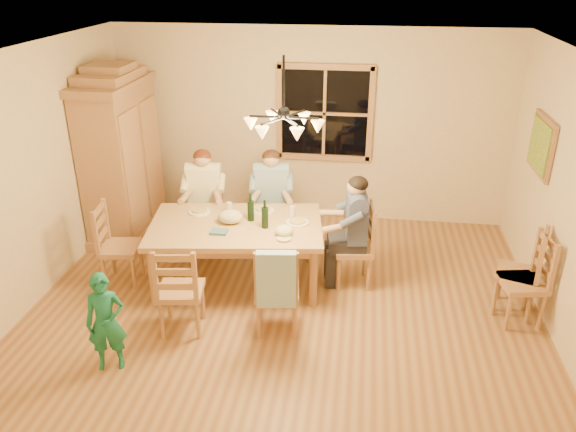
# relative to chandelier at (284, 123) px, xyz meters

# --- Properties ---
(floor) EXTENTS (5.50, 5.50, 0.00)m
(floor) POSITION_rel_chandelier_xyz_m (0.00, 0.00, -2.08)
(floor) COLOR #905A34
(floor) RESTS_ON ground
(ceiling) EXTENTS (5.50, 5.00, 0.02)m
(ceiling) POSITION_rel_chandelier_xyz_m (0.00, 0.00, 0.62)
(ceiling) COLOR white
(ceiling) RESTS_ON wall_back
(wall_back) EXTENTS (5.50, 0.02, 2.70)m
(wall_back) POSITION_rel_chandelier_xyz_m (0.00, 2.50, -0.73)
(wall_back) COLOR beige
(wall_back) RESTS_ON floor
(wall_left) EXTENTS (0.02, 5.00, 2.70)m
(wall_left) POSITION_rel_chandelier_xyz_m (-2.75, 0.00, -0.73)
(wall_left) COLOR beige
(wall_left) RESTS_ON floor
(wall_right) EXTENTS (0.02, 5.00, 2.70)m
(wall_right) POSITION_rel_chandelier_xyz_m (2.75, 0.00, -0.73)
(wall_right) COLOR beige
(wall_right) RESTS_ON floor
(window) EXTENTS (1.30, 0.06, 1.30)m
(window) POSITION_rel_chandelier_xyz_m (0.20, 2.47, -0.53)
(window) COLOR black
(window) RESTS_ON wall_back
(painting) EXTENTS (0.06, 0.78, 0.64)m
(painting) POSITION_rel_chandelier_xyz_m (2.71, 1.20, -0.48)
(painting) COLOR #8D5F3D
(painting) RESTS_ON wall_right
(chandelier) EXTENTS (0.77, 0.68, 0.71)m
(chandelier) POSITION_rel_chandelier_xyz_m (0.00, 0.00, 0.00)
(chandelier) COLOR black
(chandelier) RESTS_ON ceiling
(armoire) EXTENTS (0.66, 1.40, 2.30)m
(armoire) POSITION_rel_chandelier_xyz_m (-2.42, 1.60, -1.02)
(armoire) COLOR #8D5F3D
(armoire) RESTS_ON floor
(dining_table) EXTENTS (2.07, 1.43, 0.76)m
(dining_table) POSITION_rel_chandelier_xyz_m (-0.62, 0.46, -1.42)
(dining_table) COLOR tan
(dining_table) RESTS_ON floor
(chair_far_left) EXTENTS (0.49, 0.48, 0.99)m
(chair_far_left) POSITION_rel_chandelier_xyz_m (-1.22, 1.30, -1.77)
(chair_far_left) COLOR #A47048
(chair_far_left) RESTS_ON floor
(chair_far_right) EXTENTS (0.49, 0.48, 0.99)m
(chair_far_right) POSITION_rel_chandelier_xyz_m (-0.37, 1.41, -1.77)
(chair_far_right) COLOR #A47048
(chair_far_right) RESTS_ON floor
(chair_near_left) EXTENTS (0.49, 0.48, 0.99)m
(chair_near_left) POSITION_rel_chandelier_xyz_m (-0.98, -0.51, -1.77)
(chair_near_left) COLOR #A47048
(chair_near_left) RESTS_ON floor
(chair_near_right) EXTENTS (0.49, 0.48, 0.99)m
(chair_near_right) POSITION_rel_chandelier_xyz_m (-0.02, -0.38, -1.77)
(chair_near_right) COLOR #A47048
(chair_near_right) RESTS_ON floor
(chair_end_left) EXTENTS (0.48, 0.49, 0.99)m
(chair_end_left) POSITION_rel_chandelier_xyz_m (-1.95, 0.28, -1.77)
(chair_end_left) COLOR #A47048
(chair_end_left) RESTS_ON floor
(chair_end_right) EXTENTS (0.48, 0.49, 0.99)m
(chair_end_right) POSITION_rel_chandelier_xyz_m (0.71, 0.64, -1.77)
(chair_end_right) COLOR #A47048
(chair_end_right) RESTS_ON floor
(adult_woman) EXTENTS (0.43, 0.47, 0.87)m
(adult_woman) POSITION_rel_chandelier_xyz_m (-1.22, 1.30, -1.24)
(adult_woman) COLOR beige
(adult_woman) RESTS_ON floor
(adult_plaid_man) EXTENTS (0.43, 0.47, 0.87)m
(adult_plaid_man) POSITION_rel_chandelier_xyz_m (-0.37, 1.41, -1.24)
(adult_plaid_man) COLOR teal
(adult_plaid_man) RESTS_ON floor
(adult_slate_man) EXTENTS (0.47, 0.43, 0.87)m
(adult_slate_man) POSITION_rel_chandelier_xyz_m (0.71, 0.64, -1.24)
(adult_slate_man) COLOR #424A6A
(adult_slate_man) RESTS_ON floor
(towel) EXTENTS (0.39, 0.15, 0.58)m
(towel) POSITION_rel_chandelier_xyz_m (0.00, -0.57, -1.38)
(towel) COLOR #93B6C7
(towel) RESTS_ON chair_near_right
(wine_bottle_a) EXTENTS (0.08, 0.08, 0.33)m
(wine_bottle_a) POSITION_rel_chandelier_xyz_m (-0.47, 0.58, -1.15)
(wine_bottle_a) COLOR black
(wine_bottle_a) RESTS_ON dining_table
(wine_bottle_b) EXTENTS (0.08, 0.08, 0.33)m
(wine_bottle_b) POSITION_rel_chandelier_xyz_m (-0.28, 0.42, -1.15)
(wine_bottle_b) COLOR black
(wine_bottle_b) RESTS_ON dining_table
(plate_woman) EXTENTS (0.26, 0.26, 0.02)m
(plate_woman) POSITION_rel_chandelier_xyz_m (-1.12, 0.71, -1.31)
(plate_woman) COLOR white
(plate_woman) RESTS_ON dining_table
(plate_plaid) EXTENTS (0.26, 0.26, 0.02)m
(plate_plaid) POSITION_rel_chandelier_xyz_m (-0.38, 0.86, -1.31)
(plate_plaid) COLOR white
(plate_plaid) RESTS_ON dining_table
(plate_slate) EXTENTS (0.26, 0.26, 0.02)m
(plate_slate) POSITION_rel_chandelier_xyz_m (0.06, 0.57, -1.31)
(plate_slate) COLOR white
(plate_slate) RESTS_ON dining_table
(wine_glass_a) EXTENTS (0.06, 0.06, 0.14)m
(wine_glass_a) POSITION_rel_chandelier_xyz_m (-0.76, 0.74, -1.25)
(wine_glass_a) COLOR silver
(wine_glass_a) RESTS_ON dining_table
(wine_glass_b) EXTENTS (0.06, 0.06, 0.14)m
(wine_glass_b) POSITION_rel_chandelier_xyz_m (-0.01, 0.72, -1.25)
(wine_glass_b) COLOR silver
(wine_glass_b) RESTS_ON dining_table
(cap) EXTENTS (0.20, 0.20, 0.11)m
(cap) POSITION_rel_chandelier_xyz_m (-0.04, 0.26, -1.26)
(cap) COLOR #CEC789
(cap) RESTS_ON dining_table
(napkin) EXTENTS (0.20, 0.16, 0.03)m
(napkin) POSITION_rel_chandelier_xyz_m (-0.75, 0.21, -1.30)
(napkin) COLOR #466C81
(napkin) RESTS_ON dining_table
(cloth_bundle) EXTENTS (0.28, 0.22, 0.15)m
(cloth_bundle) POSITION_rel_chandelier_xyz_m (-0.69, 0.48, -1.24)
(cloth_bundle) COLOR #C1B58C
(cloth_bundle) RESTS_ON dining_table
(child) EXTENTS (0.41, 0.33, 0.98)m
(child) POSITION_rel_chandelier_xyz_m (-1.46, -1.17, -1.59)
(child) COLOR #19725A
(child) RESTS_ON floor
(chair_spare_front) EXTENTS (0.49, 0.51, 0.99)m
(chair_spare_front) POSITION_rel_chandelier_xyz_m (2.45, 0.12, -1.77)
(chair_spare_front) COLOR #A47048
(chair_spare_front) RESTS_ON floor
(chair_spare_back) EXTENTS (0.54, 0.55, 0.99)m
(chair_spare_back) POSITION_rel_chandelier_xyz_m (2.45, 0.29, -1.77)
(chair_spare_back) COLOR #A47048
(chair_spare_back) RESTS_ON floor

